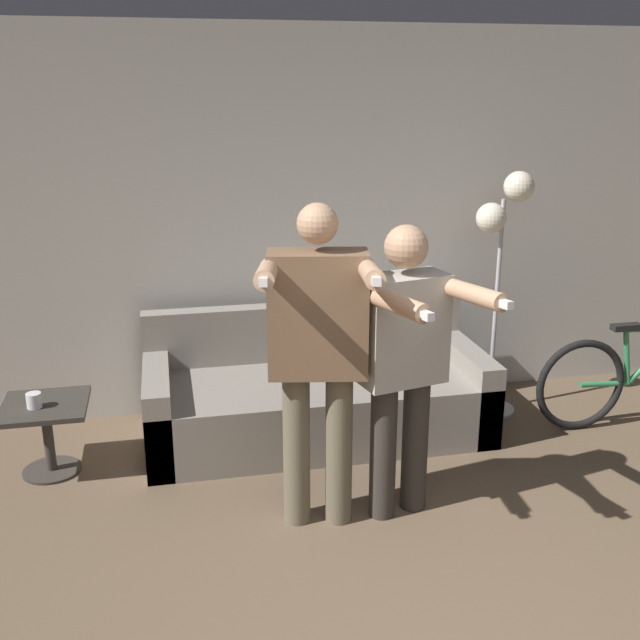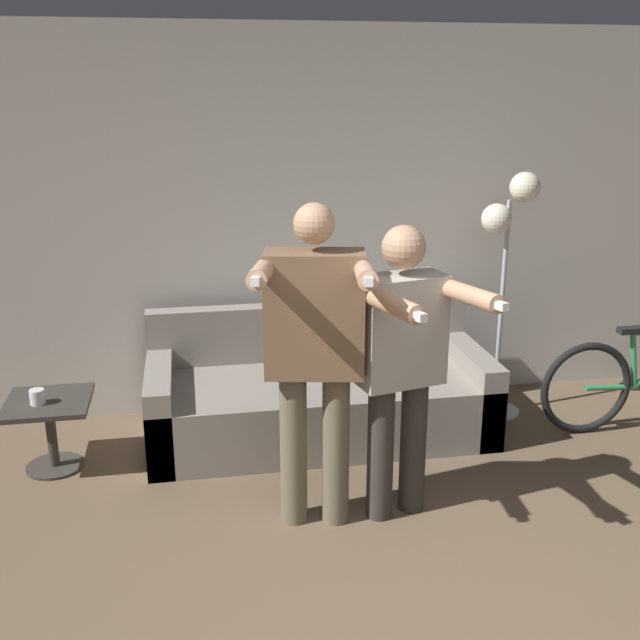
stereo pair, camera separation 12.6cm
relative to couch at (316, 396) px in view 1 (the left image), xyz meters
The scene contains 8 objects.
wall_back 1.19m from the couch, 80.38° to the left, with size 10.00×0.05×2.60m.
couch is the anchor object (origin of this frame).
person_left 1.30m from the couch, 101.18° to the right, with size 0.64×0.75×1.69m.
person_right 1.26m from the couch, 77.09° to the right, with size 0.60×0.75×1.57m.
cat 0.70m from the couch, 84.75° to the left, with size 0.43×0.13×0.16m.
floor_lamp 1.62m from the couch, ahead, with size 0.38×0.36×1.68m.
side_table 1.67m from the couch, behind, with size 0.49×0.49×0.44m.
cup 1.73m from the couch, behind, with size 0.09×0.09×0.09m.
Camera 1 is at (-1.01, -1.83, 2.22)m, focal length 42.00 mm.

